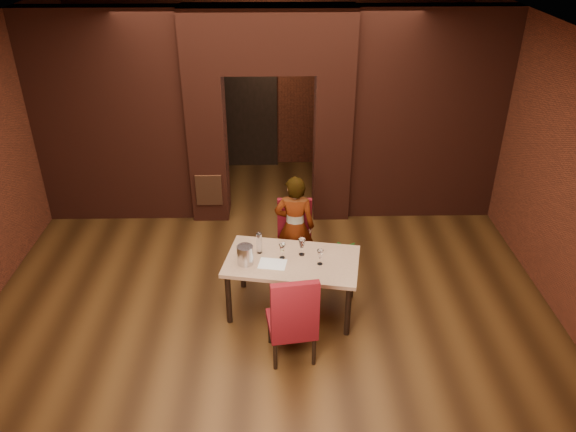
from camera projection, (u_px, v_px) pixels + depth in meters
The scene contains 23 objects.
floor at pixel (270, 285), 7.41m from camera, with size 8.00×8.00×0.00m, color #4B2D12.
ceiling at pixel (266, 36), 5.85m from camera, with size 7.00×8.00×0.04m, color silver.
wall_back at pixel (271, 81), 10.12m from camera, with size 7.00×0.04×3.20m, color maroon.
wall_right at pixel (561, 172), 6.69m from camera, with size 0.04×8.00×3.20m, color maroon.
pillar_left at pixel (208, 147), 8.58m from camera, with size 0.55×0.55×2.30m, color maroon.
pillar_right at pixel (332, 146), 8.61m from camera, with size 0.55×0.55×2.30m, color maroon.
lintel at pixel (268, 39), 7.81m from camera, with size 2.45×0.55×0.90m, color maroon.
wing_wall_left at pixel (111, 119), 8.34m from camera, with size 2.27×0.35×3.20m, color maroon.
wing_wall_right at pixel (427, 117), 8.42m from camera, with size 2.27×0.35×3.20m, color maroon.
vent_panel at pixel (209, 190), 8.62m from camera, with size 0.40×0.03×0.50m, color #9E542D.
rear_door at pixel (249, 111), 10.33m from camera, with size 0.90×0.08×2.10m, color black.
rear_door_frame at pixel (249, 112), 10.30m from camera, with size 1.02×0.04×2.22m, color black.
dining_table at pixel (292, 285), 6.80m from camera, with size 1.56×0.88×0.73m, color tan.
chair_far at pixel (294, 239), 7.45m from camera, with size 0.46×0.46×1.01m, color maroon.
chair_near at pixel (292, 314), 6.02m from camera, with size 0.50×0.50×1.11m, color maroon.
person_seated at pixel (295, 227), 7.30m from camera, with size 0.53×0.35×1.45m, color silver.
wine_glass_a at pixel (282, 251), 6.61m from camera, with size 0.08×0.08×0.19m, color white, non-canonical shape.
wine_glass_b at pixel (302, 247), 6.66m from camera, with size 0.09×0.09×0.22m, color white, non-canonical shape.
wine_glass_c at pixel (320, 257), 6.49m from camera, with size 0.08×0.08×0.19m, color white, non-canonical shape.
tasting_sheet at pixel (272, 264), 6.54m from camera, with size 0.32×0.23×0.00m, color white.
wine_bucket at pixel (245, 255), 6.50m from camera, with size 0.19×0.19×0.23m, color #B4B3BA.
water_bottle at pixel (259, 243), 6.68m from camera, with size 0.07×0.07×0.28m, color white.
potted_plant at pixel (342, 252), 7.77m from camera, with size 0.33×0.29×0.37m, color #216D1E.
Camera 1 is at (0.12, -6.03, 4.41)m, focal length 35.00 mm.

